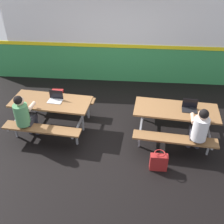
# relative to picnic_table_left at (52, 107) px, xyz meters

# --- Properties ---
(ground_plane) EXTENTS (10.00, 10.00, 0.02)m
(ground_plane) POSITION_rel_picnic_table_left_xyz_m (1.40, -0.14, -0.58)
(ground_plane) COLOR black
(accent_backdrop) EXTENTS (8.00, 0.14, 2.60)m
(accent_backdrop) POSITION_rel_picnic_table_left_xyz_m (1.40, 2.56, 0.67)
(accent_backdrop) COLOR #338C4C
(accent_backdrop) RESTS_ON ground
(picnic_table_left) EXTENTS (1.86, 1.71, 0.74)m
(picnic_table_left) POSITION_rel_picnic_table_left_xyz_m (0.00, 0.00, 0.00)
(picnic_table_left) COLOR brown
(picnic_table_left) RESTS_ON ground
(picnic_table_right) EXTENTS (1.86, 1.71, 0.74)m
(picnic_table_right) POSITION_rel_picnic_table_left_xyz_m (2.80, -0.10, 0.00)
(picnic_table_right) COLOR brown
(picnic_table_right) RESTS_ON ground
(student_nearer) EXTENTS (0.39, 0.54, 1.21)m
(student_nearer) POSITION_rel_picnic_table_left_xyz_m (-0.44, -0.52, 0.13)
(student_nearer) COLOR #2D2D38
(student_nearer) RESTS_ON ground
(student_further) EXTENTS (0.39, 0.54, 1.21)m
(student_further) POSITION_rel_picnic_table_left_xyz_m (3.18, -0.69, 0.13)
(student_further) COLOR #2D2D38
(student_further) RESTS_ON ground
(laptop_silver) EXTENTS (0.34, 0.25, 0.22)m
(laptop_silver) POSITION_rel_picnic_table_left_xyz_m (0.11, 0.03, 0.21)
(laptop_silver) COLOR silver
(laptop_silver) RESTS_ON picnic_table_left
(laptop_dark) EXTENTS (0.34, 0.25, 0.22)m
(laptop_dark) POSITION_rel_picnic_table_left_xyz_m (3.08, -0.09, 0.21)
(laptop_dark) COLOR black
(laptop_dark) RESTS_ON picnic_table_right
(backpack_dark) EXTENTS (0.30, 0.22, 0.44)m
(backpack_dark) POSITION_rel_picnic_table_left_xyz_m (-0.15, 1.00, -0.36)
(backpack_dark) COLOR maroon
(backpack_dark) RESTS_ON ground
(tote_bag_bright) EXTENTS (0.34, 0.21, 0.43)m
(tote_bag_bright) POSITION_rel_picnic_table_left_xyz_m (2.41, -1.16, -0.38)
(tote_bag_bright) COLOR maroon
(tote_bag_bright) RESTS_ON ground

